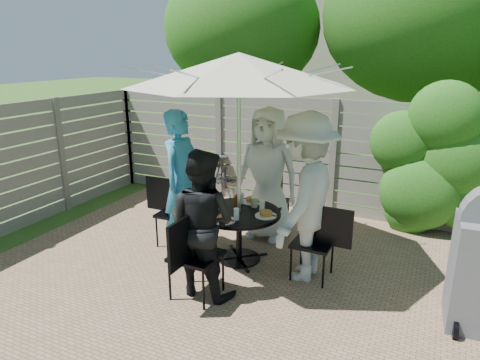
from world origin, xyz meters
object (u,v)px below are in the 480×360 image
at_px(chair_front, 196,273).
at_px(plate_right, 266,214).
at_px(person_left, 182,181).
at_px(chair_right, 313,257).
at_px(bicycle, 211,174).
at_px(plate_left, 214,204).
at_px(person_back, 268,174).
at_px(glass_front, 236,214).
at_px(chair_left, 176,225).
at_px(coffee_cup, 254,202).
at_px(plate_front, 224,219).
at_px(person_front, 202,224).
at_px(glass_right, 262,207).
at_px(glass_back, 241,198).
at_px(syrup_jug, 237,203).
at_px(patio_table, 239,226).
at_px(chair_back, 271,214).
at_px(person_right, 305,198).
at_px(glass_left, 216,205).
at_px(plate_back, 252,200).
at_px(umbrella, 239,70).

relative_size(chair_front, plate_right, 3.79).
xyz_separation_m(person_left, chair_right, (1.79, -0.09, -0.65)).
bearing_deg(bicycle, plate_left, -48.27).
relative_size(person_back, plate_left, 7.09).
xyz_separation_m(person_back, bicycle, (-1.36, 0.84, -0.38)).
height_order(plate_left, bicycle, bicycle).
relative_size(person_left, glass_front, 13.19).
bearing_deg(chair_front, chair_left, 43.47).
distance_m(chair_left, coffee_cup, 1.17).
xyz_separation_m(plate_right, bicycle, (-1.68, 1.69, -0.14)).
bearing_deg(plate_front, person_left, 153.81).
height_order(person_left, plate_front, person_left).
bearing_deg(person_front, chair_front, 90.19).
height_order(glass_right, bicycle, bicycle).
height_order(glass_back, glass_right, same).
height_order(glass_front, syrup_jug, syrup_jug).
relative_size(patio_table, chair_back, 1.09).
height_order(person_left, syrup_jug, person_left).
bearing_deg(chair_left, syrup_jug, -1.49).
relative_size(syrup_jug, bicycle, 0.08).
bearing_deg(glass_back, syrup_jug, -80.65).
distance_m(patio_table, bicycle, 2.13).
xyz_separation_m(chair_left, coffee_cup, (1.07, 0.17, 0.44)).
bearing_deg(chair_front, person_right, -42.18).
distance_m(chair_back, glass_front, 1.31).
distance_m(person_left, bicycle, 1.74).
xyz_separation_m(patio_table, person_left, (-0.83, 0.04, 0.46)).
xyz_separation_m(chair_right, plate_right, (-0.60, 0.03, 0.41)).
height_order(person_left, bicycle, person_left).
bearing_deg(glass_left, plate_front, -47.24).
relative_size(plate_back, plate_right, 1.00).
bearing_deg(glass_left, bicycle, 121.03).
bearing_deg(patio_table, glass_left, -160.74).
height_order(plate_left, coffee_cup, coffee_cup).
xyz_separation_m(glass_back, glass_front, (0.18, -0.53, 0.00)).
bearing_deg(plate_right, glass_front, -137.24).
relative_size(person_right, plate_back, 7.43).
xyz_separation_m(glass_back, glass_right, (0.36, -0.17, 0.00)).
bearing_deg(person_right, chair_left, -89.96).
relative_size(person_left, plate_left, 7.10).
distance_m(patio_table, plate_left, 0.42).
height_order(person_right, bicycle, person_right).
bearing_deg(chair_right, umbrella, -1.76).
xyz_separation_m(plate_front, glass_back, (-0.08, 0.62, 0.05)).
bearing_deg(plate_back, chair_front, -92.72).
bearing_deg(chair_back, glass_front, 2.08).
height_order(person_front, glass_right, person_front).
height_order(plate_back, syrup_jug, syrup_jug).
distance_m(umbrella, bicycle, 2.79).
bearing_deg(syrup_jug, chair_right, -5.51).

